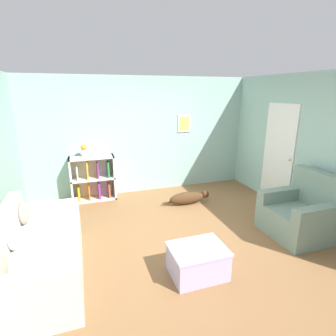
{
  "coord_description": "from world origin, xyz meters",
  "views": [
    {
      "loc": [
        -1.33,
        -3.54,
        2.26
      ],
      "look_at": [
        0.0,
        0.4,
        1.05
      ],
      "focal_mm": 28.0,
      "sensor_mm": 36.0,
      "label": 1
    }
  ],
  "objects_px": {
    "bookshelf": "(93,179)",
    "vase": "(84,150)",
    "dog": "(188,198)",
    "coffee_table": "(198,260)",
    "couch": "(37,256)",
    "recliner_chair": "(301,214)"
  },
  "relations": [
    {
      "from": "bookshelf",
      "to": "vase",
      "type": "xyz_separation_m",
      "value": [
        -0.14,
        -0.02,
        0.66
      ]
    },
    {
      "from": "dog",
      "to": "vase",
      "type": "height_order",
      "value": "vase"
    },
    {
      "from": "coffee_table",
      "to": "vase",
      "type": "height_order",
      "value": "vase"
    },
    {
      "from": "couch",
      "to": "coffee_table",
      "type": "height_order",
      "value": "couch"
    },
    {
      "from": "coffee_table",
      "to": "dog",
      "type": "height_order",
      "value": "coffee_table"
    },
    {
      "from": "bookshelf",
      "to": "couch",
      "type": "bearing_deg",
      "value": -108.79
    },
    {
      "from": "couch",
      "to": "dog",
      "type": "distance_m",
      "value": 3.08
    },
    {
      "from": "couch",
      "to": "dog",
      "type": "xyz_separation_m",
      "value": [
        2.66,
        1.53,
        -0.19
      ]
    },
    {
      "from": "coffee_table",
      "to": "dog",
      "type": "xyz_separation_m",
      "value": [
        0.75,
        2.08,
        -0.08
      ]
    },
    {
      "from": "coffee_table",
      "to": "couch",
      "type": "bearing_deg",
      "value": 163.75
    },
    {
      "from": "bookshelf",
      "to": "coffee_table",
      "type": "distance_m",
      "value": 3.18
    },
    {
      "from": "bookshelf",
      "to": "vase",
      "type": "height_order",
      "value": "vase"
    },
    {
      "from": "couch",
      "to": "recliner_chair",
      "type": "distance_m",
      "value": 3.94
    },
    {
      "from": "coffee_table",
      "to": "vase",
      "type": "relative_size",
      "value": 2.58
    },
    {
      "from": "dog",
      "to": "coffee_table",
      "type": "bearing_deg",
      "value": -109.8
    },
    {
      "from": "recliner_chair",
      "to": "dog",
      "type": "xyz_separation_m",
      "value": [
        -1.27,
        1.7,
        -0.23
      ]
    },
    {
      "from": "recliner_chair",
      "to": "vase",
      "type": "height_order",
      "value": "vase"
    },
    {
      "from": "couch",
      "to": "dog",
      "type": "bearing_deg",
      "value": 29.81
    },
    {
      "from": "couch",
      "to": "coffee_table",
      "type": "bearing_deg",
      "value": -16.25
    },
    {
      "from": "coffee_table",
      "to": "vase",
      "type": "distance_m",
      "value": 3.32
    },
    {
      "from": "coffee_table",
      "to": "dog",
      "type": "distance_m",
      "value": 2.22
    },
    {
      "from": "couch",
      "to": "dog",
      "type": "height_order",
      "value": "couch"
    }
  ]
}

